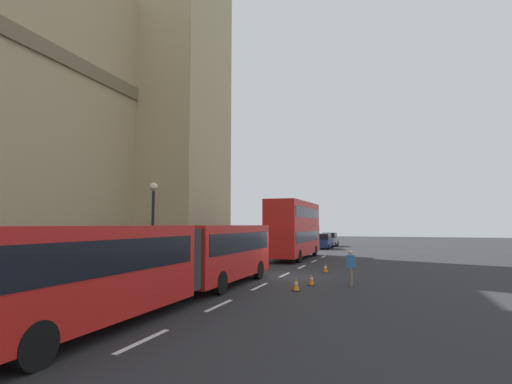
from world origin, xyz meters
name	(u,v)px	position (x,y,z in m)	size (l,w,h in m)	color
ground_plane	(281,277)	(0.00, 0.00, 0.00)	(160.00, 160.00, 0.00)	#262628
lane_centre_marking	(273,280)	(-1.55, 0.00, 0.00)	(34.40, 0.16, 0.01)	silver
articulated_bus	(171,256)	(-8.54, 1.99, 1.75)	(17.14, 2.54, 2.90)	red
double_decker_bus	(294,227)	(11.56, 2.00, 2.71)	(10.45, 2.54, 4.90)	red
sedan_lead	(323,241)	(26.38, 1.97, 0.91)	(4.40, 1.86, 1.85)	navy
sedan_trailing	(330,239)	(32.47, 2.05, 0.91)	(4.40, 1.86, 1.85)	gray
traffic_cone_west	(296,284)	(-4.43, -1.91, 0.28)	(0.36, 0.36, 0.58)	black
traffic_cone_middle	(311,280)	(-2.68, -2.25, 0.28)	(0.36, 0.36, 0.58)	black
traffic_cone_east	(326,268)	(2.63, -2.10, 0.28)	(0.36, 0.36, 0.58)	black
street_lamp	(153,222)	(-3.08, 6.50, 3.06)	(0.44, 0.44, 5.27)	black
pedestrian_near_cones	(351,267)	(-2.14, -4.09, 0.91)	(0.36, 0.41, 1.69)	#726651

